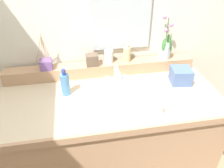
% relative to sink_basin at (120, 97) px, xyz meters
% --- Properties ---
extents(wall_back, '(3.15, 0.20, 2.68)m').
position_rel_sink_basin_xyz_m(wall_back, '(-0.06, 0.52, 0.44)').
color(wall_back, silver).
rests_on(wall_back, ground).
extents(vanity_cabinet, '(1.42, 0.66, 0.87)m').
position_rel_sink_basin_xyz_m(vanity_cabinet, '(-0.06, 0.09, -0.47)').
color(vanity_cabinet, tan).
rests_on(vanity_cabinet, ground).
extents(back_ledge, '(1.34, 0.10, 0.09)m').
position_rel_sink_basin_xyz_m(back_ledge, '(-0.06, 0.35, 0.01)').
color(back_ledge, tan).
rests_on(back_ledge, vanity_cabinet).
extents(sink_basin, '(0.42, 0.33, 0.26)m').
position_rel_sink_basin_xyz_m(sink_basin, '(0.00, 0.00, 0.00)').
color(sink_basin, white).
rests_on(sink_basin, vanity_cabinet).
extents(soap_bar, '(0.07, 0.04, 0.02)m').
position_rel_sink_basin_xyz_m(soap_bar, '(-0.12, 0.10, 0.05)').
color(soap_bar, beige).
rests_on(soap_bar, sink_basin).
extents(potted_plant, '(0.10, 0.11, 0.31)m').
position_rel_sink_basin_xyz_m(potted_plant, '(0.40, 0.35, 0.13)').
color(potted_plant, silver).
rests_on(potted_plant, back_ledge).
extents(soap_dispenser, '(0.05, 0.05, 0.14)m').
position_rel_sink_basin_xyz_m(soap_dispenser, '(0.12, 0.35, 0.11)').
color(soap_dispenser, '#E4C286').
rests_on(soap_dispenser, back_ledge).
extents(tumbler_cup, '(0.06, 0.06, 0.09)m').
position_rel_sink_basin_xyz_m(tumbler_cup, '(-0.01, 0.35, 0.10)').
color(tumbler_cup, silver).
rests_on(tumbler_cup, back_ledge).
extents(reed_diffuser, '(0.10, 0.09, 0.25)m').
position_rel_sink_basin_xyz_m(reed_diffuser, '(-0.43, 0.34, 0.09)').
color(reed_diffuser, '#755298').
rests_on(reed_diffuser, back_ledge).
extents(trinket_box, '(0.08, 0.07, 0.08)m').
position_rel_sink_basin_xyz_m(trinket_box, '(-0.13, 0.33, 0.09)').
color(trinket_box, brown).
rests_on(trinket_box, back_ledge).
extents(lotion_bottle, '(0.05, 0.06, 0.18)m').
position_rel_sink_basin_xyz_m(lotion_bottle, '(-0.32, 0.14, 0.04)').
color(lotion_bottle, '#4980B3').
rests_on(lotion_bottle, vanity_cabinet).
extents(tissue_box, '(0.15, 0.15, 0.11)m').
position_rel_sink_basin_xyz_m(tissue_box, '(0.45, 0.14, 0.02)').
color(tissue_box, '#4F699E').
rests_on(tissue_box, vanity_cabinet).
extents(mirror, '(0.40, 0.02, 0.47)m').
position_rel_sink_basin_xyz_m(mirror, '(0.09, 0.41, 0.37)').
color(mirror, silver).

